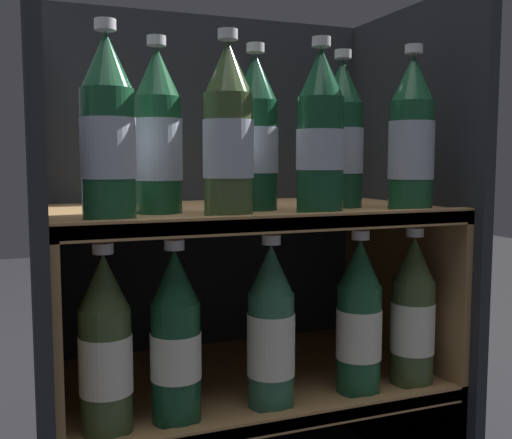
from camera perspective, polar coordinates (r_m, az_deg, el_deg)
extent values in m
cube|color=#23262B|center=(1.19, -4.46, -1.66)|extent=(0.67, 0.02, 0.85)
cube|color=#23262B|center=(0.94, -20.05, -3.93)|extent=(0.02, 0.42, 0.85)
cube|color=#23262B|center=(1.15, 14.15, -2.05)|extent=(0.02, 0.42, 0.85)
cube|color=#9E7547|center=(1.06, -1.15, -15.00)|extent=(0.63, 0.38, 0.02)
cube|color=#9E7547|center=(0.91, 2.90, -18.67)|extent=(0.63, 0.02, 0.03)
cube|color=#9E7547|center=(1.23, 13.13, -17.42)|extent=(0.01, 0.38, 0.19)
cube|color=#9E7547|center=(0.99, -1.18, 0.66)|extent=(0.63, 0.38, 0.02)
cube|color=#9E7547|center=(0.83, 3.00, -0.35)|extent=(0.63, 0.02, 0.03)
cube|color=#9E7547|center=(0.99, -18.72, -14.51)|extent=(0.01, 0.38, 0.48)
cube|color=#9E7547|center=(1.18, 13.29, -11.01)|extent=(0.01, 0.38, 0.48)
cylinder|color=#194C2D|center=(0.80, -13.89, 6.00)|extent=(0.07, 0.07, 0.17)
cylinder|color=#9EA8BC|center=(0.80, -13.90, 6.60)|extent=(0.07, 0.07, 0.08)
cone|color=#194C2D|center=(0.81, -14.10, 14.56)|extent=(0.07, 0.07, 0.07)
cylinder|color=silver|center=(0.82, -14.18, 17.54)|extent=(0.03, 0.03, 0.01)
cylinder|color=#384C28|center=(0.84, -2.65, 6.14)|extent=(0.07, 0.07, 0.17)
cylinder|color=#9EA8BC|center=(0.84, -2.66, 6.72)|extent=(0.07, 0.07, 0.08)
cone|color=#384C28|center=(0.85, -2.69, 14.33)|extent=(0.07, 0.07, 0.07)
cylinder|color=silver|center=(0.86, -2.71, 17.19)|extent=(0.03, 0.03, 0.01)
cylinder|color=#144228|center=(0.90, 6.12, 6.09)|extent=(0.07, 0.07, 0.17)
cylinder|color=#9EA8BC|center=(0.90, 6.13, 6.63)|extent=(0.07, 0.07, 0.06)
cone|color=#144228|center=(0.91, 6.21, 13.78)|extent=(0.07, 0.07, 0.07)
cylinder|color=silver|center=(0.91, 6.24, 16.47)|extent=(0.03, 0.03, 0.01)
cylinder|color=#194C2D|center=(0.98, 14.55, 5.90)|extent=(0.07, 0.07, 0.17)
cylinder|color=#9EA8BC|center=(0.98, 14.56, 6.40)|extent=(0.07, 0.07, 0.09)
cone|color=#194C2D|center=(0.99, 14.73, 12.94)|extent=(0.07, 0.07, 0.07)
cylinder|color=silver|center=(1.00, 14.80, 15.41)|extent=(0.03, 0.03, 0.01)
cylinder|color=#194C2D|center=(0.90, -9.30, 6.04)|extent=(0.07, 0.07, 0.17)
cylinder|color=#9EA8BC|center=(0.90, -9.31, 6.59)|extent=(0.07, 0.07, 0.09)
cone|color=#194C2D|center=(0.91, -9.43, 13.74)|extent=(0.07, 0.07, 0.07)
cylinder|color=silver|center=(0.91, -9.47, 16.44)|extent=(0.03, 0.03, 0.01)
cylinder|color=#144228|center=(0.94, -0.03, 6.10)|extent=(0.07, 0.07, 0.17)
cylinder|color=#9EA8BC|center=(0.94, -0.03, 6.62)|extent=(0.07, 0.07, 0.07)
cone|color=#144228|center=(0.95, -0.03, 13.45)|extent=(0.07, 0.07, 0.07)
cylinder|color=silver|center=(0.96, -0.03, 16.02)|extent=(0.03, 0.03, 0.01)
cylinder|color=#144228|center=(1.01, 8.14, 6.02)|extent=(0.07, 0.07, 0.17)
cylinder|color=#9EA8BC|center=(1.01, 8.15, 6.50)|extent=(0.07, 0.07, 0.07)
cone|color=#144228|center=(1.01, 8.24, 12.89)|extent=(0.07, 0.07, 0.07)
cylinder|color=silver|center=(1.02, 8.28, 15.31)|extent=(0.03, 0.03, 0.01)
cylinder|color=#384C28|center=(0.85, -14.10, -13.72)|extent=(0.07, 0.07, 0.17)
cylinder|color=silver|center=(0.85, -14.11, -13.18)|extent=(0.07, 0.07, 0.08)
cone|color=#384C28|center=(0.82, -14.31, -5.69)|extent=(0.07, 0.07, 0.07)
cylinder|color=silver|center=(0.81, -14.38, -2.69)|extent=(0.03, 0.03, 0.01)
cylinder|color=#144228|center=(0.87, -7.63, -13.24)|extent=(0.07, 0.07, 0.17)
cylinder|color=silver|center=(0.86, -7.64, -12.70)|extent=(0.07, 0.07, 0.06)
cone|color=#144228|center=(0.84, -7.75, -5.34)|extent=(0.07, 0.07, 0.07)
cylinder|color=silver|center=(0.83, -7.79, -2.39)|extent=(0.03, 0.03, 0.01)
cylinder|color=#285B42|center=(0.91, 1.43, -12.27)|extent=(0.07, 0.07, 0.17)
cylinder|color=silver|center=(0.91, 1.43, -11.76)|extent=(0.07, 0.07, 0.09)
cone|color=#285B42|center=(0.88, 1.45, -4.73)|extent=(0.07, 0.07, 0.07)
cylinder|color=silver|center=(0.87, 1.46, -1.93)|extent=(0.03, 0.03, 0.01)
cylinder|color=#194C2D|center=(0.97, 9.76, -11.12)|extent=(0.07, 0.07, 0.17)
cylinder|color=silver|center=(0.97, 9.77, -10.64)|extent=(0.07, 0.07, 0.08)
cone|color=#194C2D|center=(0.95, 9.88, -4.07)|extent=(0.07, 0.07, 0.07)
cylinder|color=silver|center=(0.94, 9.93, -1.46)|extent=(0.03, 0.03, 0.01)
cylinder|color=#384C28|center=(1.03, 14.66, -10.32)|extent=(0.07, 0.07, 0.17)
cylinder|color=silver|center=(1.03, 14.68, -9.87)|extent=(0.07, 0.07, 0.08)
cone|color=#384C28|center=(1.00, 14.84, -3.63)|extent=(0.07, 0.07, 0.07)
cylinder|color=silver|center=(1.00, 14.90, -1.17)|extent=(0.03, 0.03, 0.01)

